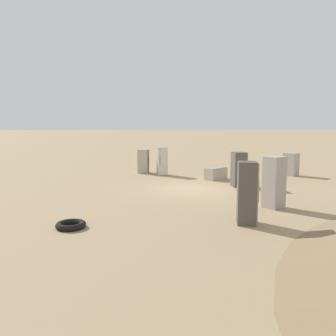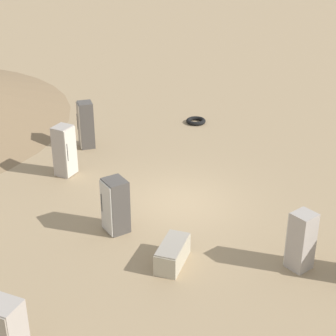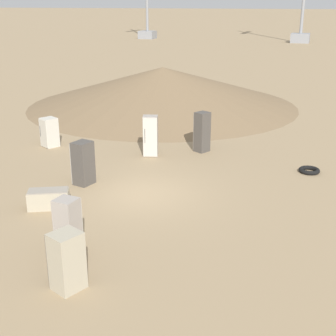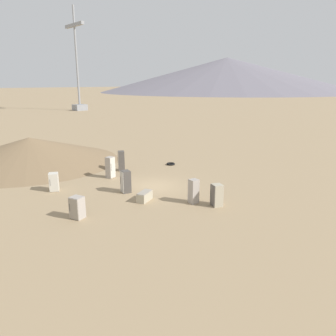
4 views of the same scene
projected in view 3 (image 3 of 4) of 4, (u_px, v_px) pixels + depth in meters
ground_plane at (142, 194)px, 17.62m from camera, size 1000.00×1000.00×0.00m
dirt_mound at (163, 86)px, 32.31m from camera, size 18.53×18.53×2.63m
discarded_fridge_0 at (150, 136)px, 21.74m from camera, size 0.78×0.81×1.90m
discarded_fridge_1 at (83, 163)px, 18.35m from camera, size 0.85×0.80×1.73m
discarded_fridge_2 at (49, 199)px, 16.35m from camera, size 1.18×1.55×0.67m
discarded_fridge_4 at (67, 261)px, 11.60m from camera, size 0.92×0.91×1.54m
discarded_fridge_5 at (49, 132)px, 23.20m from camera, size 0.95×0.94×1.45m
discarded_fridge_6 at (202, 132)px, 22.37m from camera, size 0.81×0.81×1.92m
discarded_fridge_7 at (68, 227)px, 13.11m from camera, size 0.67×0.65×1.74m
scrap_tire at (309, 170)px, 19.83m from camera, size 0.88×0.88×0.18m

